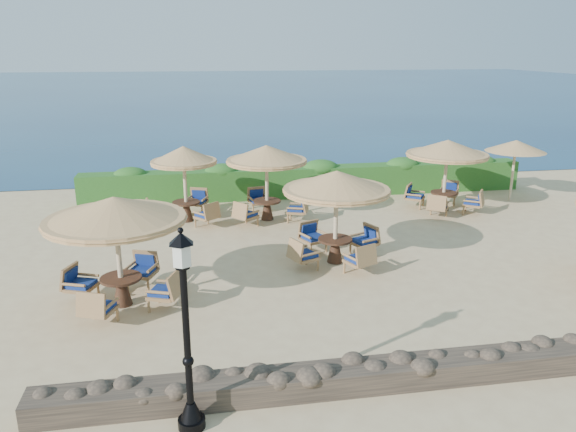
{
  "coord_description": "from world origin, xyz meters",
  "views": [
    {
      "loc": [
        -4.56,
        -14.62,
        5.88
      ],
      "look_at": [
        -2.02,
        0.28,
        1.3
      ],
      "focal_mm": 35.0,
      "sensor_mm": 36.0,
      "label": 1
    }
  ],
  "objects_px": {
    "cafe_set_1": "(336,199)",
    "cafe_set_5": "(446,161)",
    "cafe_set_0": "(116,228)",
    "cafe_set_3": "(184,172)",
    "lamp_post": "(187,341)",
    "cafe_set_4": "(267,166)",
    "extra_parasol": "(516,146)"
  },
  "relations": [
    {
      "from": "cafe_set_0",
      "to": "cafe_set_4",
      "type": "height_order",
      "value": "same"
    },
    {
      "from": "cafe_set_1",
      "to": "cafe_set_5",
      "type": "xyz_separation_m",
      "value": [
        5.27,
        4.42,
        -0.0
      ]
    },
    {
      "from": "lamp_post",
      "to": "cafe_set_4",
      "type": "relative_size",
      "value": 1.16
    },
    {
      "from": "cafe_set_0",
      "to": "cafe_set_3",
      "type": "relative_size",
      "value": 1.18
    },
    {
      "from": "cafe_set_0",
      "to": "cafe_set_3",
      "type": "distance_m",
      "value": 6.67
    },
    {
      "from": "cafe_set_0",
      "to": "cafe_set_1",
      "type": "distance_m",
      "value": 5.92
    },
    {
      "from": "cafe_set_1",
      "to": "cafe_set_3",
      "type": "distance_m",
      "value": 6.25
    },
    {
      "from": "lamp_post",
      "to": "cafe_set_0",
      "type": "xyz_separation_m",
      "value": [
        -1.58,
        4.81,
        0.37
      ]
    },
    {
      "from": "lamp_post",
      "to": "cafe_set_4",
      "type": "xyz_separation_m",
      "value": [
        2.7,
        11.01,
        0.36
      ]
    },
    {
      "from": "extra_parasol",
      "to": "lamp_post",
      "type": "bearing_deg",
      "value": -136.4
    },
    {
      "from": "extra_parasol",
      "to": "cafe_set_3",
      "type": "bearing_deg",
      "value": -176.89
    },
    {
      "from": "cafe_set_0",
      "to": "cafe_set_1",
      "type": "height_order",
      "value": "same"
    },
    {
      "from": "cafe_set_3",
      "to": "cafe_set_5",
      "type": "xyz_separation_m",
      "value": [
        9.42,
        -0.26,
        0.1
      ]
    },
    {
      "from": "extra_parasol",
      "to": "cafe_set_3",
      "type": "height_order",
      "value": "cafe_set_3"
    },
    {
      "from": "extra_parasol",
      "to": "cafe_set_0",
      "type": "xyz_separation_m",
      "value": [
        -14.18,
        -7.19,
        -0.25
      ]
    },
    {
      "from": "cafe_set_0",
      "to": "cafe_set_1",
      "type": "bearing_deg",
      "value": 18.0
    },
    {
      "from": "cafe_set_1",
      "to": "cafe_set_4",
      "type": "distance_m",
      "value": 4.58
    },
    {
      "from": "lamp_post",
      "to": "cafe_set_5",
      "type": "relative_size",
      "value": 1.11
    },
    {
      "from": "lamp_post",
      "to": "extra_parasol",
      "type": "distance_m",
      "value": 17.41
    },
    {
      "from": "cafe_set_1",
      "to": "cafe_set_5",
      "type": "bearing_deg",
      "value": 39.97
    },
    {
      "from": "extra_parasol",
      "to": "cafe_set_5",
      "type": "bearing_deg",
      "value": -163.89
    },
    {
      "from": "extra_parasol",
      "to": "cafe_set_1",
      "type": "height_order",
      "value": "cafe_set_1"
    },
    {
      "from": "lamp_post",
      "to": "cafe_set_3",
      "type": "distance_m",
      "value": 11.31
    },
    {
      "from": "cafe_set_4",
      "to": "cafe_set_1",
      "type": "bearing_deg",
      "value": -72.89
    },
    {
      "from": "cafe_set_1",
      "to": "cafe_set_5",
      "type": "height_order",
      "value": "same"
    },
    {
      "from": "extra_parasol",
      "to": "cafe_set_5",
      "type": "distance_m",
      "value": 3.43
    },
    {
      "from": "lamp_post",
      "to": "cafe_set_0",
      "type": "relative_size",
      "value": 1.02
    },
    {
      "from": "extra_parasol",
      "to": "cafe_set_4",
      "type": "bearing_deg",
      "value": -174.31
    },
    {
      "from": "cafe_set_3",
      "to": "cafe_set_1",
      "type": "bearing_deg",
      "value": -48.41
    },
    {
      "from": "cafe_set_3",
      "to": "cafe_set_5",
      "type": "bearing_deg",
      "value": -1.57
    },
    {
      "from": "cafe_set_5",
      "to": "lamp_post",
      "type": "bearing_deg",
      "value": -130.14
    },
    {
      "from": "lamp_post",
      "to": "cafe_set_4",
      "type": "distance_m",
      "value": 11.35
    }
  ]
}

